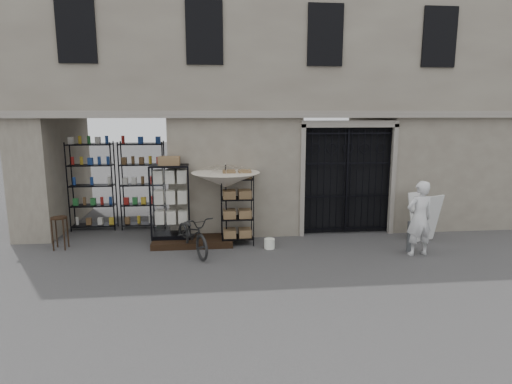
{
  "coord_description": "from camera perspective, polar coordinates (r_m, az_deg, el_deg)",
  "views": [
    {
      "loc": [
        -1.88,
        -8.98,
        3.3
      ],
      "look_at": [
        -0.8,
        1.4,
        1.35
      ],
      "focal_mm": 30.0,
      "sensor_mm": 36.0,
      "label": 1
    }
  ],
  "objects": [
    {
      "name": "wire_rack",
      "position": [
        10.79,
        -2.53,
        -2.42
      ],
      "size": [
        0.9,
        0.74,
        1.79
      ],
      "rotation": [
        0.0,
        0.0,
        0.25
      ],
      "color": "black",
      "rests_on": "ground"
    },
    {
      "name": "wooden_stool",
      "position": [
        11.51,
        -24.67,
        -4.89
      ],
      "size": [
        0.45,
        0.45,
        0.8
      ],
      "rotation": [
        0.0,
        0.0,
        0.2
      ],
      "color": "black",
      "rests_on": "ground"
    },
    {
      "name": "step_platform",
      "position": [
        11.03,
        -8.44,
        -6.54
      ],
      "size": [
        2.0,
        0.9,
        0.15
      ],
      "primitive_type": "cube",
      "color": "black",
      "rests_on": "ground"
    },
    {
      "name": "market_umbrella",
      "position": [
        10.65,
        -4.07,
        2.17
      ],
      "size": [
        1.63,
        1.66,
        2.43
      ],
      "rotation": [
        0.0,
        0.0,
        0.1
      ],
      "color": "black",
      "rests_on": "ground"
    },
    {
      "name": "steel_bollard",
      "position": [
        10.93,
        19.82,
        -5.61
      ],
      "size": [
        0.16,
        0.16,
        0.74
      ],
      "primitive_type": "cylinder",
      "rotation": [
        0.0,
        0.0,
        -0.22
      ],
      "color": "slate",
      "rests_on": "ground"
    },
    {
      "name": "bicycle",
      "position": [
        10.39,
        -8.38,
        -8.05
      ],
      "size": [
        0.95,
        1.11,
        1.79
      ],
      "primitive_type": "imported",
      "rotation": [
        0.0,
        0.0,
        0.42
      ],
      "color": "black",
      "rests_on": "ground"
    },
    {
      "name": "white_bucket",
      "position": [
        10.58,
        1.8,
        -6.89
      ],
      "size": [
        0.29,
        0.29,
        0.25
      ],
      "primitive_type": "cylinder",
      "rotation": [
        0.0,
        0.0,
        0.17
      ],
      "color": "white",
      "rests_on": "ground"
    },
    {
      "name": "shopkeeper",
      "position": [
        10.85,
        20.65,
        -7.83
      ],
      "size": [
        0.84,
        1.82,
        0.42
      ],
      "primitive_type": "imported",
      "rotation": [
        0.0,
        0.0,
        3.25
      ],
      "color": "silver",
      "rests_on": "ground"
    },
    {
      "name": "ground",
      "position": [
        9.75,
        5.61,
        -9.25
      ],
      "size": [
        80.0,
        80.0,
        0.0
      ],
      "primitive_type": "plane",
      "color": "black",
      "rests_on": "ground"
    },
    {
      "name": "easel_sign",
      "position": [
        11.91,
        21.53,
        -3.11
      ],
      "size": [
        0.79,
        0.84,
        1.22
      ],
      "rotation": [
        0.0,
        0.0,
        0.39
      ],
      "color": "silver",
      "rests_on": "ground"
    },
    {
      "name": "iron_gate",
      "position": [
        11.96,
        11.8,
        1.7
      ],
      "size": [
        2.5,
        0.21,
        3.0
      ],
      "color": "black",
      "rests_on": "ground"
    },
    {
      "name": "shop_shelving",
      "position": [
        12.73,
        -17.96,
        0.8
      ],
      "size": [
        2.7,
        0.5,
        2.5
      ],
      "primitive_type": "cube",
      "color": "black",
      "rests_on": "ground"
    },
    {
      "name": "main_building",
      "position": [
        13.17,
        2.38,
        15.81
      ],
      "size": [
        14.0,
        4.0,
        9.0
      ],
      "primitive_type": "cube",
      "color": "gray",
      "rests_on": "ground"
    },
    {
      "name": "shop_recess",
      "position": [
        12.2,
        -18.28,
        1.56
      ],
      "size": [
        3.0,
        1.7,
        3.0
      ],
      "primitive_type": "cube",
      "color": "black",
      "rests_on": "ground"
    },
    {
      "name": "display_cabinet",
      "position": [
        11.02,
        -11.31,
        -1.75
      ],
      "size": [
        1.07,
        0.87,
        2.02
      ],
      "rotation": [
        0.0,
        0.0,
        -0.37
      ],
      "color": "black",
      "rests_on": "step_platform"
    }
  ]
}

